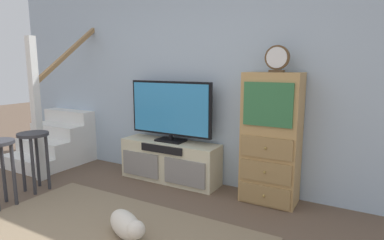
{
  "coord_description": "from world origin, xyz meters",
  "views": [
    {
      "loc": [
        1.86,
        -1.03,
        1.45
      ],
      "look_at": [
        0.16,
        1.94,
        0.86
      ],
      "focal_mm": 29.74,
      "sensor_mm": 36.0,
      "label": 1
    }
  ],
  "objects_px": {
    "media_console": "(170,161)",
    "desk_clock": "(277,59)",
    "television": "(170,110)",
    "dog": "(127,225)",
    "bar_stool_far": "(34,148)",
    "side_cabinet": "(271,139)"
  },
  "relations": [
    {
      "from": "bar_stool_far",
      "to": "media_console",
      "type": "bearing_deg",
      "value": 41.14
    },
    {
      "from": "desk_clock",
      "to": "side_cabinet",
      "type": "bearing_deg",
      "value": 154.14
    },
    {
      "from": "media_console",
      "to": "television",
      "type": "bearing_deg",
      "value": 90.0
    },
    {
      "from": "television",
      "to": "dog",
      "type": "relative_size",
      "value": 2.22
    },
    {
      "from": "television",
      "to": "media_console",
      "type": "bearing_deg",
      "value": -90.0
    },
    {
      "from": "media_console",
      "to": "television",
      "type": "height_order",
      "value": "television"
    },
    {
      "from": "bar_stool_far",
      "to": "side_cabinet",
      "type": "bearing_deg",
      "value": 23.07
    },
    {
      "from": "dog",
      "to": "desk_clock",
      "type": "bearing_deg",
      "value": 56.89
    },
    {
      "from": "media_console",
      "to": "desk_clock",
      "type": "distance_m",
      "value": 1.81
    },
    {
      "from": "side_cabinet",
      "to": "bar_stool_far",
      "type": "relative_size",
      "value": 2.0
    },
    {
      "from": "media_console",
      "to": "desk_clock",
      "type": "height_order",
      "value": "desk_clock"
    },
    {
      "from": "desk_clock",
      "to": "bar_stool_far",
      "type": "xyz_separation_m",
      "value": [
        -2.49,
        -1.03,
        -1.0
      ]
    },
    {
      "from": "media_console",
      "to": "dog",
      "type": "distance_m",
      "value": 1.4
    },
    {
      "from": "bar_stool_far",
      "to": "desk_clock",
      "type": "bearing_deg",
      "value": 22.52
    },
    {
      "from": "desk_clock",
      "to": "dog",
      "type": "height_order",
      "value": "desk_clock"
    },
    {
      "from": "television",
      "to": "desk_clock",
      "type": "relative_size",
      "value": 4.23
    },
    {
      "from": "side_cabinet",
      "to": "dog",
      "type": "distance_m",
      "value": 1.68
    },
    {
      "from": "media_console",
      "to": "television",
      "type": "distance_m",
      "value": 0.66
    },
    {
      "from": "dog",
      "to": "bar_stool_far",
      "type": "bearing_deg",
      "value": 169.86
    },
    {
      "from": "television",
      "to": "side_cabinet",
      "type": "height_order",
      "value": "side_cabinet"
    },
    {
      "from": "media_console",
      "to": "bar_stool_far",
      "type": "xyz_separation_m",
      "value": [
        -1.19,
        -1.04,
        0.26
      ]
    },
    {
      "from": "desk_clock",
      "to": "dog",
      "type": "distance_m",
      "value": 2.11
    }
  ]
}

